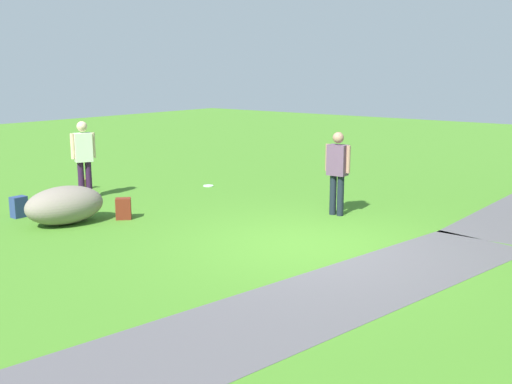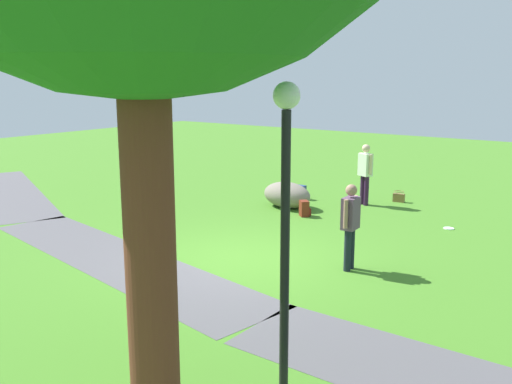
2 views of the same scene
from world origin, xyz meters
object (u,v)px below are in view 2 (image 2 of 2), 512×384
at_px(lamp_post, 285,211).
at_px(frisbee_on_grass, 449,228).
at_px(handbag_on_grass, 399,197).
at_px(spare_backpack_on_lawn, 305,209).
at_px(man_near_boulder, 350,221).
at_px(lawn_boulder, 287,195).
at_px(woman_with_handbag, 365,170).
at_px(backpack_by_boulder, 301,192).

xyz_separation_m(lamp_post, frisbee_on_grass, (0.73, -8.19, -2.14)).
height_order(lamp_post, handbag_on_grass, lamp_post).
relative_size(spare_backpack_on_lawn, frisbee_on_grass, 1.64).
distance_m(man_near_boulder, frisbee_on_grass, 4.07).
distance_m(lawn_boulder, woman_with_handbag, 2.26).
xyz_separation_m(lamp_post, spare_backpack_on_lawn, (4.10, -7.25, -1.96)).
height_order(backpack_by_boulder, frisbee_on_grass, backpack_by_boulder).
bearing_deg(woman_with_handbag, handbag_on_grass, -125.90).
distance_m(woman_with_handbag, backpack_by_boulder, 2.01).
bearing_deg(man_near_boulder, spare_backpack_on_lawn, -47.28).
height_order(backpack_by_boulder, spare_backpack_on_lawn, same).
height_order(man_near_boulder, backpack_by_boulder, man_near_boulder).
xyz_separation_m(lamp_post, man_near_boulder, (1.35, -4.26, -1.22)).
height_order(handbag_on_grass, frisbee_on_grass, handbag_on_grass).
distance_m(woman_with_handbag, handbag_on_grass, 1.39).
bearing_deg(lamp_post, backpack_by_boulder, -59.59).
bearing_deg(man_near_boulder, frisbee_on_grass, -98.87).
distance_m(lawn_boulder, frisbee_on_grass, 4.29).
bearing_deg(lawn_boulder, handbag_on_grass, -132.48).
distance_m(lamp_post, lawn_boulder, 9.43).
height_order(lawn_boulder, backpack_by_boulder, lawn_boulder).
relative_size(man_near_boulder, backpack_by_boulder, 4.02).
distance_m(lawn_boulder, handbag_on_grass, 3.28).
xyz_separation_m(lamp_post, backpack_by_boulder, (5.24, -8.93, -1.96)).
bearing_deg(spare_backpack_on_lawn, lamp_post, 119.50).
distance_m(woman_with_handbag, spare_backpack_on_lawn, 2.31).
relative_size(lamp_post, handbag_on_grass, 10.46).
bearing_deg(woman_with_handbag, frisbee_on_grass, 157.33).
bearing_deg(woman_with_handbag, lawn_boulder, 44.18).
xyz_separation_m(woman_with_handbag, frisbee_on_grass, (-2.70, 1.13, -0.96)).
bearing_deg(woman_with_handbag, lamp_post, 110.22).
height_order(woman_with_handbag, frisbee_on_grass, woman_with_handbag).
bearing_deg(handbag_on_grass, lawn_boulder, 47.52).
bearing_deg(backpack_by_boulder, handbag_on_grass, -152.46).
distance_m(lamp_post, man_near_boulder, 4.64).
xyz_separation_m(man_near_boulder, handbag_on_grass, (1.43, -5.95, -0.78)).
height_order(man_near_boulder, frisbee_on_grass, man_near_boulder).
bearing_deg(lamp_post, spare_backpack_on_lawn, -60.50).
xyz_separation_m(spare_backpack_on_lawn, frisbee_on_grass, (-3.36, -0.94, -0.18)).
bearing_deg(man_near_boulder, lawn_boulder, -44.11).
bearing_deg(spare_backpack_on_lawn, woman_with_handbag, -107.94).
relative_size(lawn_boulder, woman_with_handbag, 0.94).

